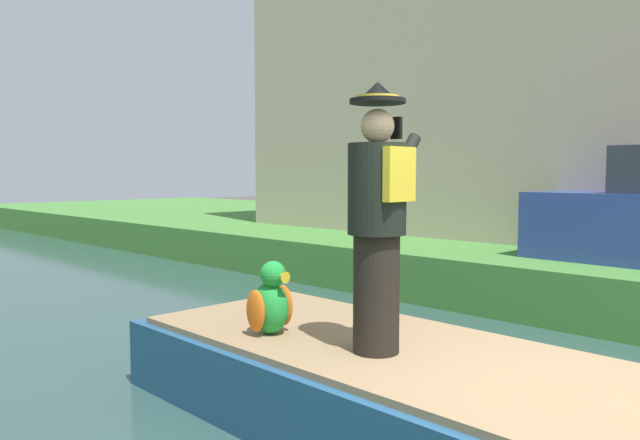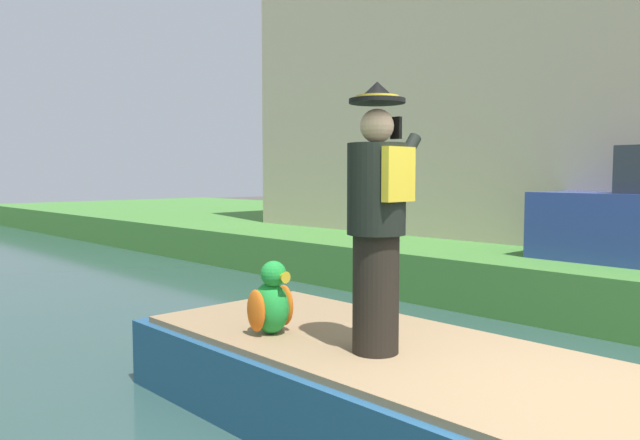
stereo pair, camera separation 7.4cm
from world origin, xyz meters
name	(u,v)px [view 2 (the right image)]	position (x,y,z in m)	size (l,w,h in m)	color
boat	(381,384)	(0.00, 1.52, 0.40)	(1.84, 4.22, 0.61)	#23517A
person_pirate	(377,219)	(-0.20, 1.40, 1.64)	(0.61, 0.42, 1.85)	black
parrot_plush	(271,302)	(-0.41, 2.29, 0.95)	(0.36, 0.35, 0.57)	green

